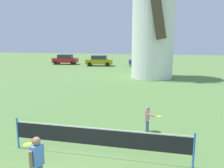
# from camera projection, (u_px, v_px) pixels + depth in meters

# --- Properties ---
(windmill) EXTENTS (10.04, 4.84, 13.82)m
(windmill) POSITION_uv_depth(u_px,v_px,m) (153.00, 16.00, 22.30)
(windmill) COLOR white
(windmill) RESTS_ON ground_plane
(tennis_net) EXTENTS (5.87, 0.06, 1.10)m
(tennis_net) POSITION_uv_depth(u_px,v_px,m) (98.00, 137.00, 7.23)
(tennis_net) COLOR blue
(tennis_net) RESTS_ON ground_plane
(player_near) EXTENTS (0.74, 0.72, 1.38)m
(player_near) POSITION_uv_depth(u_px,v_px,m) (37.00, 159.00, 5.69)
(player_near) COLOR slate
(player_near) RESTS_ON ground_plane
(player_far) EXTENTS (0.66, 0.52, 1.08)m
(player_far) POSITION_uv_depth(u_px,v_px,m) (148.00, 118.00, 9.29)
(player_far) COLOR slate
(player_far) RESTS_ON ground_plane
(parked_car_red) EXTENTS (4.14, 2.36, 1.56)m
(parked_car_red) POSITION_uv_depth(u_px,v_px,m) (65.00, 59.00, 36.40)
(parked_car_red) COLOR red
(parked_car_red) RESTS_ON ground_plane
(parked_car_mustard) EXTENTS (4.13, 2.34, 1.56)m
(parked_car_mustard) POSITION_uv_depth(u_px,v_px,m) (99.00, 61.00, 34.06)
(parked_car_mustard) COLOR #999919
(parked_car_mustard) RESTS_ON ground_plane
(parked_car_blue) EXTENTS (4.30, 2.22, 1.56)m
(parked_car_blue) POSITION_uv_depth(u_px,v_px,m) (143.00, 61.00, 33.51)
(parked_car_blue) COLOR #334C99
(parked_car_blue) RESTS_ON ground_plane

